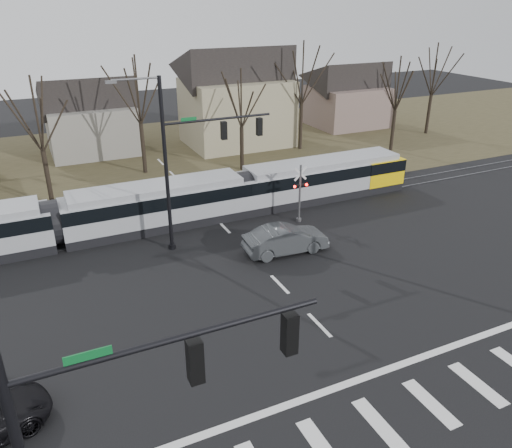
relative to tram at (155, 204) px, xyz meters
name	(u,v)px	position (x,y,z in m)	size (l,w,h in m)	color
ground	(344,350)	(4.00, -16.00, -1.61)	(140.00, 140.00, 0.00)	black
grass_verge	(155,156)	(4.00, 16.00, -1.61)	(140.00, 28.00, 0.01)	#38331E
crosswalk	(406,413)	(4.00, -20.00, -1.60)	(27.00, 2.60, 0.01)	silver
stop_line	(369,376)	(4.00, -17.80, -1.60)	(28.00, 0.35, 0.01)	silver
lane_dashes	(214,216)	(4.00, 0.00, -1.60)	(0.18, 30.00, 0.01)	silver
rail_pair	(215,217)	(4.00, -0.20, -1.58)	(90.00, 1.52, 0.06)	#59595E
tram	(155,204)	(0.00, 0.00, 0.00)	(39.00, 2.90, 2.96)	gray
sedan	(286,239)	(6.03, -6.82, -0.78)	(5.16, 2.08, 1.67)	#3D4043
signal_pole_near_left	(107,434)	(-6.41, -22.00, 4.09)	(9.28, 0.44, 10.20)	black
signal_pole_far	(192,155)	(1.59, -3.50, 4.09)	(9.28, 0.44, 10.20)	black
rail_crossing_signal	(300,195)	(9.00, -3.21, 0.27)	(1.08, 0.36, 4.00)	#59595B
tree_row	(192,115)	(6.00, 10.00, 3.39)	(59.20, 7.20, 10.00)	black
house_b	(90,112)	(-1.00, 20.00, 2.36)	(8.64, 7.56, 7.65)	slate
house_c	(236,93)	(13.00, 17.00, 3.62)	(10.80, 8.64, 10.10)	gray
house_d	(348,91)	(28.00, 19.00, 2.36)	(8.64, 7.56, 7.65)	#6A554E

